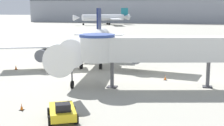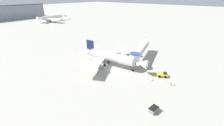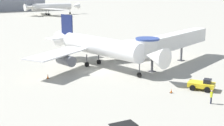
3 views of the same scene
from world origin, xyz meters
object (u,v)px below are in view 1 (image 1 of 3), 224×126
object	(u,v)px
background_jet_teal_tail	(105,17)
traffic_cone_near_nose	(22,107)
traffic_cone_port_wing	(16,67)
jet_bridge	(169,49)
traffic_cone_starboard_wing	(165,78)
main_airplane	(88,45)
pushback_tug_yellow	(62,112)

from	to	relation	value
background_jet_teal_tail	traffic_cone_near_nose	bearing A→B (deg)	-24.86
traffic_cone_port_wing	traffic_cone_near_nose	size ratio (longest dim) A/B	1.13
jet_bridge	traffic_cone_starboard_wing	world-z (taller)	jet_bridge
jet_bridge	traffic_cone_port_wing	world-z (taller)	jet_bridge
traffic_cone_starboard_wing	traffic_cone_near_nose	bearing A→B (deg)	-125.77
traffic_cone_port_wing	background_jet_teal_tail	world-z (taller)	background_jet_teal_tail
jet_bridge	traffic_cone_near_nose	xyz separation A→B (m)	(-12.16, -12.14, -4.30)
main_airplane	pushback_tug_yellow	xyz separation A→B (m)	(4.88, -20.31, -3.16)
pushback_tug_yellow	traffic_cone_port_wing	xyz separation A→B (m)	(-16.06, 18.56, -0.43)
main_airplane	jet_bridge	distance (m)	13.97
traffic_cone_starboard_wing	pushback_tug_yellow	bearing A→B (deg)	-111.02
traffic_cone_port_wing	traffic_cone_starboard_wing	xyz separation A→B (m)	(22.78, -1.09, -0.04)
pushback_tug_yellow	background_jet_teal_tail	distance (m)	158.45
pushback_tug_yellow	traffic_cone_near_nose	bearing A→B (deg)	133.65
main_airplane	background_jet_teal_tail	xyz separation A→B (m)	(-37.02, 132.46, 0.34)
background_jet_teal_tail	traffic_cone_port_wing	bearing A→B (deg)	-27.76
pushback_tug_yellow	traffic_cone_starboard_wing	world-z (taller)	pushback_tug_yellow
traffic_cone_near_nose	main_airplane	bearing A→B (deg)	90.37
main_airplane	traffic_cone_near_nose	size ratio (longest dim) A/B	44.31
main_airplane	traffic_cone_port_wing	size ratio (longest dim) A/B	39.24
traffic_cone_near_nose	background_jet_teal_tail	world-z (taller)	background_jet_teal_tail
jet_bridge	traffic_cone_near_nose	distance (m)	17.72
main_airplane	traffic_cone_near_nose	world-z (taller)	main_airplane
traffic_cone_port_wing	background_jet_teal_tail	size ratio (longest dim) A/B	0.02
main_airplane	traffic_cone_port_wing	bearing A→B (deg)	-179.61
traffic_cone_port_wing	background_jet_teal_tail	xyz separation A→B (m)	(-25.83, 134.22, 3.94)
main_airplane	jet_bridge	size ratio (longest dim) A/B	1.25
pushback_tug_yellow	traffic_cone_port_wing	distance (m)	24.55
main_airplane	traffic_cone_port_wing	distance (m)	11.88
jet_bridge	background_jet_teal_tail	distance (m)	147.56
main_airplane	background_jet_teal_tail	distance (m)	137.53
main_airplane	background_jet_teal_tail	size ratio (longest dim) A/B	0.91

